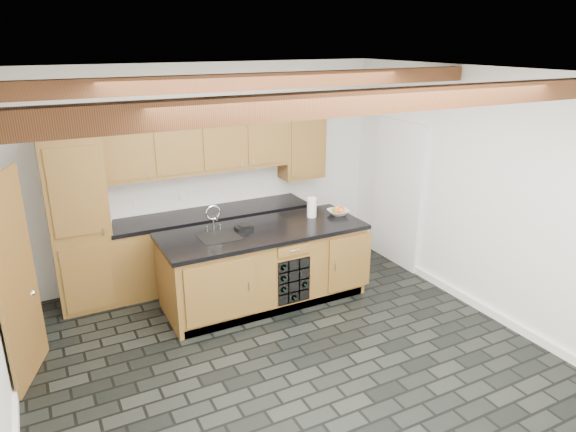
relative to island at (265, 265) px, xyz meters
name	(u,v)px	position (x,y,z in m)	size (l,w,h in m)	color
ground	(291,360)	(-0.31, -1.28, -0.46)	(5.00, 5.00, 0.00)	black
room_shell	(259,204)	(-0.39, -0.75, 1.06)	(5.01, 5.00, 5.00)	white
back_cabinetry	(185,211)	(-0.68, 0.95, 0.51)	(3.65, 0.62, 2.20)	olive
island	(265,265)	(0.00, 0.00, 0.00)	(2.48, 0.96, 0.93)	olive
faucet	(218,233)	(-0.56, 0.05, 0.50)	(0.45, 0.40, 0.34)	black
kitchen_scale	(244,227)	(-0.22, 0.10, 0.50)	(0.22, 0.14, 0.06)	black
fruit_bowl	(338,212)	(1.07, 0.05, 0.50)	(0.26, 0.26, 0.06)	beige
fruit_cluster	(338,210)	(1.07, 0.05, 0.53)	(0.16, 0.17, 0.07)	red
paper_towel	(312,207)	(0.73, 0.14, 0.59)	(0.12, 0.12, 0.25)	white
mug	(109,220)	(-1.61, 1.05, 0.51)	(0.10, 0.10, 0.09)	white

